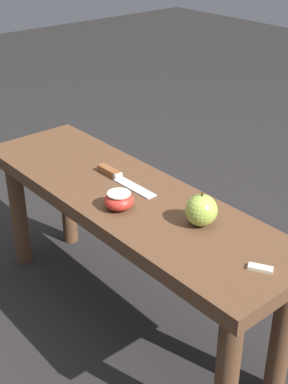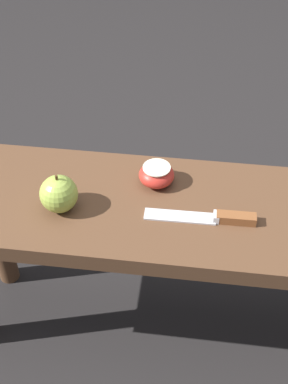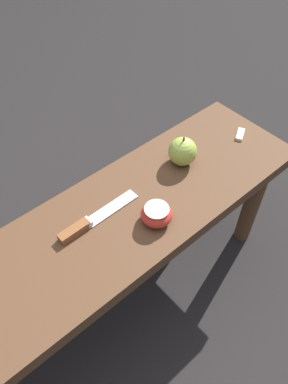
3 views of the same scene
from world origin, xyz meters
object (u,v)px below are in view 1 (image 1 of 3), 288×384
knife (117,176)px  apple_whole (201,210)px  apple_cut (119,200)px  wooden_bench (127,216)px

knife → apple_whole: 0.33m
knife → apple_cut: bearing=-36.8°
knife → apple_whole: size_ratio=2.55×
knife → apple_cut: (0.14, -0.10, 0.02)m
apple_whole → apple_cut: (-0.19, -0.10, -0.02)m
apple_whole → apple_cut: 0.22m
wooden_bench → apple_cut: 0.13m
apple_whole → apple_cut: bearing=-151.4°
wooden_bench → knife: knife is taller
wooden_bench → knife: bearing=159.7°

